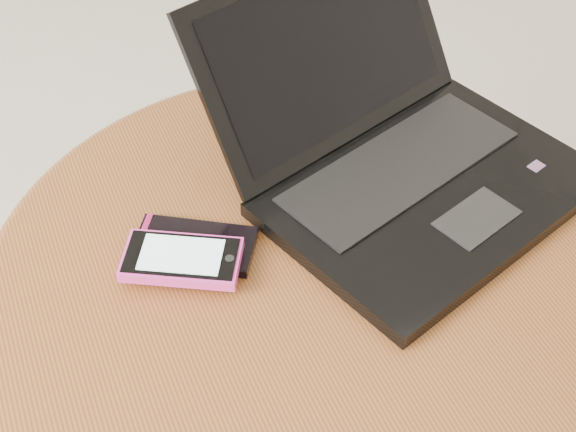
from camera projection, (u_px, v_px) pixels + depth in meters
name	position (u px, v px, depth m)	size (l,w,h in m)	color
table	(319.00, 339.00, 0.90)	(0.68, 0.68, 0.54)	#562410
laptop	(400.00, 152.00, 0.89)	(0.42, 0.42, 0.19)	black
phone_black	(194.00, 245.00, 0.84)	(0.13, 0.12, 0.01)	black
phone_pink	(182.00, 259.00, 0.81)	(0.13, 0.11, 0.01)	#F73FB1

